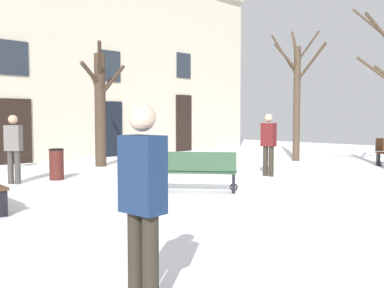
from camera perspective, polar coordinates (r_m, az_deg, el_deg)
name	(u,v)px	position (r m, az deg, el deg)	size (l,w,h in m)	color
ground_plane	(240,183)	(10.94, 6.20, -5.09)	(33.00, 33.00, 0.00)	white
building_facade	(64,52)	(17.68, -16.23, 11.35)	(20.62, 0.60, 8.06)	beige
tree_right_of_center	(100,105)	(14.83, -11.77, 4.90)	(1.65, 2.53, 3.96)	#423326
tree_center	(297,94)	(16.75, 13.38, 6.31)	(2.31, 2.31, 4.92)	#4C3D2D
litter_bin	(57,164)	(12.01, -17.09, -2.49)	(0.40, 0.40, 0.81)	#4C1E19
bench_far_corner	(196,171)	(9.63, 0.53, -3.52)	(1.50, 1.69, 0.89)	#2D4C33
person_crossing_plaza	(143,197)	(3.73, -6.40, -6.77)	(0.25, 0.39, 1.75)	#2D271E
person_strolling	(268,142)	(12.30, 9.85, 0.32)	(0.25, 0.40, 1.72)	#2D271E
person_by_shop_door	(14,146)	(11.57, -22.06, -0.21)	(0.41, 0.43, 1.68)	#403D3A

